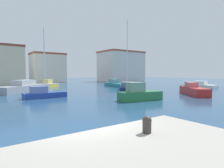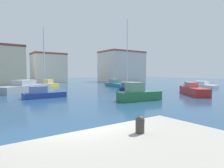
{
  "view_description": "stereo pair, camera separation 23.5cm",
  "coord_description": "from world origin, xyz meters",
  "px_view_note": "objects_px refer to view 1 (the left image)",
  "views": [
    {
      "loc": [
        -2.92,
        -5.76,
        2.74
      ],
      "look_at": [
        14.03,
        18.04,
        1.06
      ],
      "focal_mm": 30.12,
      "sensor_mm": 36.0,
      "label": 1
    },
    {
      "loc": [
        -2.73,
        -5.9,
        2.74
      ],
      "look_at": [
        14.03,
        18.04,
        1.06
      ],
      "focal_mm": 30.12,
      "sensor_mm": 36.0,
      "label": 2
    }
  ],
  "objects_px": {
    "motorboat_white_far_right": "(199,85)",
    "motorboat_grey_far_left": "(24,88)",
    "motorboat_teal_behind_lamppost": "(115,84)",
    "sailboat_blue_mid_harbor": "(44,93)",
    "motorboat_red_distant_east": "(193,90)",
    "sailboat_navy_inner_mooring": "(127,87)",
    "mooring_bollard": "(147,124)",
    "motorboat_yellow_center_channel": "(47,85)",
    "motorboat_green_outer_mooring": "(139,94)"
  },
  "relations": [
    {
      "from": "motorboat_red_distant_east",
      "to": "mooring_bollard",
      "type": "bearing_deg",
      "value": -152.18
    },
    {
      "from": "motorboat_green_outer_mooring",
      "to": "motorboat_yellow_center_channel",
      "type": "height_order",
      "value": "motorboat_green_outer_mooring"
    },
    {
      "from": "sailboat_blue_mid_harbor",
      "to": "motorboat_red_distant_east",
      "type": "distance_m",
      "value": 18.23
    },
    {
      "from": "motorboat_grey_far_left",
      "to": "sailboat_navy_inner_mooring",
      "type": "relative_size",
      "value": 0.76
    },
    {
      "from": "sailboat_blue_mid_harbor",
      "to": "motorboat_white_far_right",
      "type": "distance_m",
      "value": 29.13
    },
    {
      "from": "sailboat_blue_mid_harbor",
      "to": "mooring_bollard",
      "type": "bearing_deg",
      "value": -96.71
    },
    {
      "from": "motorboat_green_outer_mooring",
      "to": "motorboat_white_far_right",
      "type": "distance_m",
      "value": 22.65
    },
    {
      "from": "motorboat_yellow_center_channel",
      "to": "motorboat_green_outer_mooring",
      "type": "bearing_deg",
      "value": -84.65
    },
    {
      "from": "sailboat_blue_mid_harbor",
      "to": "motorboat_teal_behind_lamppost",
      "type": "xyz_separation_m",
      "value": [
        17.69,
        10.78,
        -0.03
      ]
    },
    {
      "from": "motorboat_teal_behind_lamppost",
      "to": "motorboat_grey_far_left",
      "type": "bearing_deg",
      "value": -172.91
    },
    {
      "from": "sailboat_blue_mid_harbor",
      "to": "motorboat_red_distant_east",
      "type": "bearing_deg",
      "value": -25.79
    },
    {
      "from": "mooring_bollard",
      "to": "sailboat_navy_inner_mooring",
      "type": "relative_size",
      "value": 0.04
    },
    {
      "from": "motorboat_grey_far_left",
      "to": "sailboat_navy_inner_mooring",
      "type": "bearing_deg",
      "value": -25.58
    },
    {
      "from": "motorboat_yellow_center_channel",
      "to": "motorboat_red_distant_east",
      "type": "bearing_deg",
      "value": -64.7
    },
    {
      "from": "motorboat_red_distant_east",
      "to": "motorboat_grey_far_left",
      "type": "distance_m",
      "value": 23.58
    },
    {
      "from": "motorboat_red_distant_east",
      "to": "sailboat_navy_inner_mooring",
      "type": "bearing_deg",
      "value": 106.21
    },
    {
      "from": "sailboat_blue_mid_harbor",
      "to": "sailboat_navy_inner_mooring",
      "type": "xyz_separation_m",
      "value": [
        13.59,
        1.79,
        0.04
      ]
    },
    {
      "from": "motorboat_red_distant_east",
      "to": "motorboat_white_far_right",
      "type": "relative_size",
      "value": 0.93
    },
    {
      "from": "motorboat_teal_behind_lamppost",
      "to": "motorboat_white_far_right",
      "type": "distance_m",
      "value": 16.78
    },
    {
      "from": "sailboat_navy_inner_mooring",
      "to": "motorboat_teal_behind_lamppost",
      "type": "bearing_deg",
      "value": 65.46
    },
    {
      "from": "sailboat_blue_mid_harbor",
      "to": "motorboat_yellow_center_channel",
      "type": "distance_m",
      "value": 16.87
    },
    {
      "from": "motorboat_red_distant_east",
      "to": "sailboat_navy_inner_mooring",
      "type": "height_order",
      "value": "sailboat_navy_inner_mooring"
    },
    {
      "from": "motorboat_red_distant_east",
      "to": "motorboat_teal_behind_lamppost",
      "type": "height_order",
      "value": "motorboat_red_distant_east"
    },
    {
      "from": "sailboat_blue_mid_harbor",
      "to": "motorboat_teal_behind_lamppost",
      "type": "relative_size",
      "value": 0.99
    },
    {
      "from": "sailboat_blue_mid_harbor",
      "to": "motorboat_grey_far_left",
      "type": "height_order",
      "value": "sailboat_blue_mid_harbor"
    },
    {
      "from": "motorboat_white_far_right",
      "to": "motorboat_grey_far_left",
      "type": "distance_m",
      "value": 31.23
    },
    {
      "from": "motorboat_red_distant_east",
      "to": "motorboat_yellow_center_channel",
      "type": "relative_size",
      "value": 1.06
    },
    {
      "from": "mooring_bollard",
      "to": "motorboat_red_distant_east",
      "type": "relative_size",
      "value": 0.08
    },
    {
      "from": "sailboat_blue_mid_harbor",
      "to": "motorboat_white_far_right",
      "type": "height_order",
      "value": "sailboat_blue_mid_harbor"
    },
    {
      "from": "motorboat_teal_behind_lamppost",
      "to": "sailboat_blue_mid_harbor",
      "type": "bearing_deg",
      "value": -148.63
    },
    {
      "from": "motorboat_green_outer_mooring",
      "to": "motorboat_yellow_center_channel",
      "type": "relative_size",
      "value": 0.85
    },
    {
      "from": "motorboat_grey_far_left",
      "to": "motorboat_yellow_center_channel",
      "type": "distance_m",
      "value": 9.38
    },
    {
      "from": "motorboat_red_distant_east",
      "to": "sailboat_navy_inner_mooring",
      "type": "relative_size",
      "value": 0.52
    },
    {
      "from": "motorboat_yellow_center_channel",
      "to": "motorboat_white_far_right",
      "type": "bearing_deg",
      "value": -36.27
    },
    {
      "from": "sailboat_blue_mid_harbor",
      "to": "motorboat_grey_far_left",
      "type": "relative_size",
      "value": 0.9
    },
    {
      "from": "motorboat_teal_behind_lamppost",
      "to": "motorboat_grey_far_left",
      "type": "xyz_separation_m",
      "value": [
        -18.16,
        -2.26,
        0.13
      ]
    },
    {
      "from": "motorboat_teal_behind_lamppost",
      "to": "mooring_bollard",
      "type": "bearing_deg",
      "value": -124.77
    },
    {
      "from": "motorboat_red_distant_east",
      "to": "motorboat_green_outer_mooring",
      "type": "height_order",
      "value": "motorboat_green_outer_mooring"
    },
    {
      "from": "mooring_bollard",
      "to": "motorboat_red_distant_east",
      "type": "xyz_separation_m",
      "value": [
        18.5,
        9.76,
        -0.77
      ]
    },
    {
      "from": "motorboat_red_distant_east",
      "to": "motorboat_yellow_center_channel",
      "type": "distance_m",
      "value": 26.58
    },
    {
      "from": "mooring_bollard",
      "to": "sailboat_blue_mid_harbor",
      "type": "bearing_deg",
      "value": 83.29
    },
    {
      "from": "mooring_bollard",
      "to": "motorboat_green_outer_mooring",
      "type": "bearing_deg",
      "value": 47.15
    },
    {
      "from": "mooring_bollard",
      "to": "motorboat_white_far_right",
      "type": "distance_m",
      "value": 35.12
    },
    {
      "from": "sailboat_blue_mid_harbor",
      "to": "motorboat_grey_far_left",
      "type": "bearing_deg",
      "value": 93.18
    },
    {
      "from": "motorboat_yellow_center_channel",
      "to": "sailboat_navy_inner_mooring",
      "type": "xyz_separation_m",
      "value": [
        8.53,
        -14.3,
        0.07
      ]
    },
    {
      "from": "motorboat_yellow_center_channel",
      "to": "sailboat_navy_inner_mooring",
      "type": "distance_m",
      "value": 16.66
    },
    {
      "from": "motorboat_red_distant_east",
      "to": "motorboat_white_far_right",
      "type": "distance_m",
      "value": 14.2
    },
    {
      "from": "motorboat_red_distant_east",
      "to": "sailboat_navy_inner_mooring",
      "type": "distance_m",
      "value": 10.13
    },
    {
      "from": "motorboat_teal_behind_lamppost",
      "to": "sailboat_navy_inner_mooring",
      "type": "distance_m",
      "value": 9.88
    },
    {
      "from": "motorboat_teal_behind_lamppost",
      "to": "motorboat_white_far_right",
      "type": "relative_size",
      "value": 1.24
    }
  ]
}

